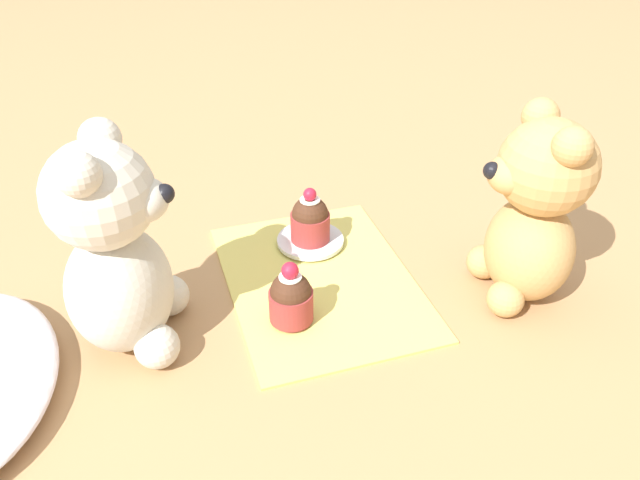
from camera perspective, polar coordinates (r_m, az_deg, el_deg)
The scene contains 7 objects.
ground_plane at distance 0.69m, azimuth -0.00°, elevation -3.83°, with size 4.00×4.00×0.00m, color tan.
knitted_placemat at distance 0.69m, azimuth -0.00°, elevation -3.63°, with size 0.27×0.20×0.01m, color #E0D166.
teddy_bear_cream at distance 0.59m, azimuth -18.18°, elevation -1.09°, with size 0.13×0.12×0.22m.
teddy_bear_tan at distance 0.66m, azimuth 19.01°, elevation 2.48°, with size 0.11×0.11×0.21m.
cupcake_near_cream_bear at distance 0.62m, azimuth -2.68°, elevation -5.27°, with size 0.04×0.04×0.07m.
saucer_plate at distance 0.74m, azimuth -0.89°, elevation -0.03°, with size 0.08×0.08×0.01m, color silver.
cupcake_near_tan_bear at distance 0.73m, azimuth -0.91°, elevation 1.87°, with size 0.05×0.05×0.07m.
Camera 1 is at (-0.52, 0.17, 0.43)m, focal length 35.00 mm.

